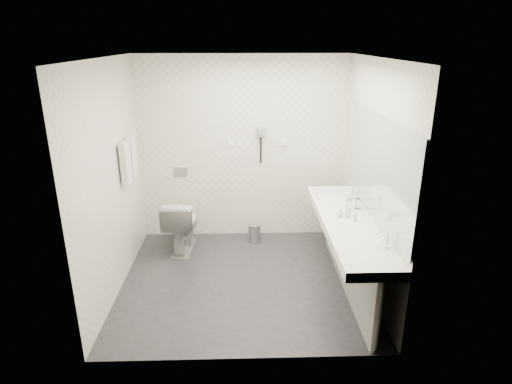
{
  "coord_description": "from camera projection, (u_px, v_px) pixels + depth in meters",
  "views": [
    {
      "loc": [
        0.01,
        -4.39,
        2.68
      ],
      "look_at": [
        0.15,
        0.15,
        1.05
      ],
      "focal_mm": 30.17,
      "sensor_mm": 36.0,
      "label": 1
    }
  ],
  "objects": [
    {
      "name": "towel_near",
      "position": [
        126.0,
        163.0,
        4.94
      ],
      "size": [
        0.07,
        0.24,
        0.48
      ],
      "primitive_type": "cube",
      "color": "silver",
      "rests_on": "towel_rail"
    },
    {
      "name": "bin_lid",
      "position": [
        255.0,
        225.0,
        5.93
      ],
      "size": [
        0.17,
        0.17,
        0.01
      ],
      "primitive_type": "cylinder",
      "color": "#B2B5BA",
      "rests_on": "pedal_bin"
    },
    {
      "name": "wall_left",
      "position": [
        111.0,
        181.0,
        4.58
      ],
      "size": [
        0.0,
        2.6,
        2.6
      ],
      "primitive_type": "plane",
      "rotation": [
        1.57,
        0.0,
        1.57
      ],
      "color": "silver",
      "rests_on": "floor"
    },
    {
      "name": "dryer_barrel",
      "position": [
        261.0,
        131.0,
        5.66
      ],
      "size": [
        0.08,
        0.14,
        0.08
      ],
      "primitive_type": "cylinder",
      "rotation": [
        1.57,
        0.0,
        0.0
      ],
      "color": "gray",
      "rests_on": "dryer_cradle"
    },
    {
      "name": "switch_plate_a",
      "position": [
        231.0,
        143.0,
        5.79
      ],
      "size": [
        0.09,
        0.02,
        0.09
      ],
      "primitive_type": "cube",
      "color": "white",
      "rests_on": "wall_back"
    },
    {
      "name": "glass_right",
      "position": [
        358.0,
        204.0,
        4.88
      ],
      "size": [
        0.07,
        0.07,
        0.12
      ],
      "primitive_type": "cylinder",
      "rotation": [
        0.0,
        0.0,
        -0.12
      ],
      "color": "silver",
      "rests_on": "vanity_counter"
    },
    {
      "name": "vanity_panel",
      "position": [
        347.0,
        259.0,
        4.76
      ],
      "size": [
        0.03,
        2.15,
        0.75
      ],
      "primitive_type": "cube",
      "color": "gray",
      "rests_on": "floor"
    },
    {
      "name": "wall_back",
      "position": [
        242.0,
        150.0,
        5.84
      ],
      "size": [
        2.8,
        0.0,
        2.8
      ],
      "primitive_type": "plane",
      "rotation": [
        1.57,
        0.0,
        0.0
      ],
      "color": "silver",
      "rests_on": "floor"
    },
    {
      "name": "vanity_post_near",
      "position": [
        378.0,
        316.0,
        3.78
      ],
      "size": [
        0.06,
        0.06,
        0.75
      ],
      "primitive_type": "cylinder",
      "color": "silver",
      "rests_on": "floor"
    },
    {
      "name": "soap_bottle_a",
      "position": [
        348.0,
        212.0,
        4.65
      ],
      "size": [
        0.05,
        0.05,
        0.11
      ],
      "primitive_type": "imported",
      "rotation": [
        0.0,
        0.0,
        0.06
      ],
      "color": "white",
      "rests_on": "vanity_counter"
    },
    {
      "name": "wall_right",
      "position": [
        372.0,
        178.0,
        4.66
      ],
      "size": [
        0.0,
        2.6,
        2.6
      ],
      "primitive_type": "plane",
      "rotation": [
        1.57,
        0.0,
        -1.57
      ],
      "color": "silver",
      "rests_on": "floor"
    },
    {
      "name": "towel_far",
      "position": [
        132.0,
        156.0,
        5.2
      ],
      "size": [
        0.07,
        0.24,
        0.48
      ],
      "primitive_type": "cube",
      "color": "silver",
      "rests_on": "towel_rail"
    },
    {
      "name": "pedal_bin",
      "position": [
        255.0,
        233.0,
        5.98
      ],
      "size": [
        0.17,
        0.17,
        0.24
      ],
      "primitive_type": "cylinder",
      "rotation": [
        0.0,
        0.0,
        0.0
      ],
      "color": "#B2B5BA",
      "rests_on": "floor"
    },
    {
      "name": "towel_rail",
      "position": [
        126.0,
        141.0,
        4.99
      ],
      "size": [
        0.02,
        0.62,
        0.02
      ],
      "primitive_type": "cylinder",
      "rotation": [
        1.57,
        0.0,
        0.0
      ],
      "color": "silver",
      "rests_on": "wall_left"
    },
    {
      "name": "glass_left",
      "position": [
        350.0,
        204.0,
        4.85
      ],
      "size": [
        0.09,
        0.09,
        0.12
      ],
      "primitive_type": "cylinder",
      "rotation": [
        0.0,
        0.0,
        0.41
      ],
      "color": "silver",
      "rests_on": "vanity_counter"
    },
    {
      "name": "faucet_far",
      "position": [
        352.0,
        192.0,
        5.19
      ],
      "size": [
        0.04,
        0.04,
        0.15
      ],
      "primitive_type": "cylinder",
      "color": "silver",
      "rests_on": "vanity_counter"
    },
    {
      "name": "switch_plate_b",
      "position": [
        283.0,
        142.0,
        5.81
      ],
      "size": [
        0.09,
        0.02,
        0.09
      ],
      "primitive_type": "cube",
      "color": "white",
      "rests_on": "wall_back"
    },
    {
      "name": "vanity_post_far",
      "position": [
        331.0,
        221.0,
        5.74
      ],
      "size": [
        0.06,
        0.06,
        0.75
      ],
      "primitive_type": "cylinder",
      "color": "silver",
      "rests_on": "floor"
    },
    {
      "name": "ceiling",
      "position": [
        241.0,
        58.0,
        4.19
      ],
      "size": [
        2.8,
        2.8,
        0.0
      ],
      "primitive_type": "plane",
      "rotation": [
        3.14,
        0.0,
        0.0
      ],
      "color": "white",
      "rests_on": "wall_back"
    },
    {
      "name": "floor",
      "position": [
        244.0,
        281.0,
        5.04
      ],
      "size": [
        2.8,
        2.8,
        0.0
      ],
      "primitive_type": "plane",
      "color": "#242429",
      "rests_on": "ground"
    },
    {
      "name": "faucet_near",
      "position": [
        386.0,
        240.0,
        3.97
      ],
      "size": [
        0.04,
        0.04,
        0.15
      ],
      "primitive_type": "cylinder",
      "color": "silver",
      "rests_on": "vanity_counter"
    },
    {
      "name": "basin_near",
      "position": [
        364.0,
        249.0,
        3.99
      ],
      "size": [
        0.4,
        0.31,
        0.05
      ],
      "primitive_type": "ellipsoid",
      "color": "white",
      "rests_on": "vanity_counter"
    },
    {
      "name": "soap_bottle_c",
      "position": [
        355.0,
        216.0,
        4.55
      ],
      "size": [
        0.05,
        0.05,
        0.12
      ],
      "primitive_type": "imported",
      "rotation": [
        0.0,
        0.0,
        -0.02
      ],
      "color": "white",
      "rests_on": "vanity_counter"
    },
    {
      "name": "dryer_cord",
      "position": [
        261.0,
        150.0,
        5.8
      ],
      "size": [
        0.02,
        0.02,
        0.35
      ],
      "primitive_type": "cylinder",
      "color": "black",
      "rests_on": "dryer_cradle"
    },
    {
      "name": "vanity_counter",
      "position": [
        348.0,
        224.0,
        4.61
      ],
      "size": [
        0.55,
        2.2,
        0.1
      ],
      "primitive_type": "cube",
      "color": "white",
      "rests_on": "floor"
    },
    {
      "name": "dryer_cradle",
      "position": [
        261.0,
        132.0,
        5.73
      ],
      "size": [
        0.1,
        0.04,
        0.14
      ],
      "primitive_type": "cube",
      "color": "gray",
      "rests_on": "wall_back"
    },
    {
      "name": "soap_bottle_b",
      "position": [
        340.0,
        213.0,
        4.66
      ],
      "size": [
        0.08,
        0.08,
        0.09
      ],
      "primitive_type": "imported",
      "rotation": [
        0.0,
        0.0,
        -0.25
      ],
      "color": "white",
      "rests_on": "vanity_counter"
    },
    {
      "name": "basin_far",
      "position": [
        335.0,
        199.0,
        5.21
      ],
      "size": [
        0.4,
        0.31,
        0.05
      ],
      "primitive_type": "ellipsoid",
      "color": "white",
      "rests_on": "vanity_counter"
    },
    {
      "name": "flush_plate",
      "position": [
        181.0,
        172.0,
        5.9
      ],
      "size": [
        0.18,
        0.02,
        0.12
      ],
      "primitive_type": "cube",
      "color": "#B2B5BA",
      "rests_on": "wall_back"
    },
    {
      "name": "toilet",
      "position": [
        182.0,
        224.0,
        5.67
      ],
      "size": [
        0.47,
        0.75,
        0.73
      ],
      "primitive_type": "imported",
      "rotation": [
        0.0,
        0.0,
        3.05
      ],
      "color": "white",
      "rests_on": "floor"
    },
    {
      "name": "mirror",
      "position": [
        377.0,
        166.0,
        4.4
      ],
      "size": [
        0.02,
        2.2,
        1.05
      ],
      "primitive_type": "cube",
      "color": "#B2BCC6",
      "rests_on": "wall_right"
    },
    {
      "name": "wall_front",
      "position": [
        243.0,
        230.0,
        3.39
      ],
      "size": [
        2.8,
        0.0,
        2.8
      ],
      "primitive_type": "plane",
      "rotation": [
        -1.57,
        0.0,
        0.0
      ],
      "color": "silver",
      "rests_on": "floor"
    }
  ]
}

